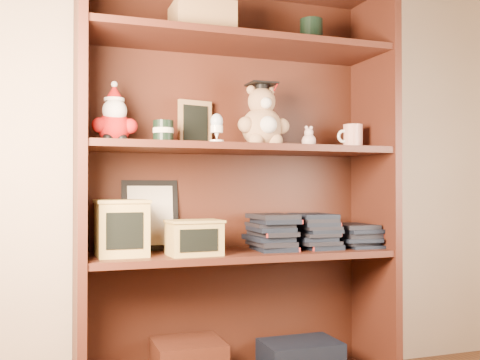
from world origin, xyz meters
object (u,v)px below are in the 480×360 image
at_px(grad_teddy_bear, 262,121).
at_px(treats_box, 121,228).
at_px(teacher_mug, 352,137).
at_px(bookcase, 235,191).

distance_m(grad_teddy_bear, treats_box, 0.66).
bearing_deg(grad_teddy_bear, teacher_mug, 1.10).
height_order(bookcase, teacher_mug, bookcase).
height_order(teacher_mug, treats_box, teacher_mug).
height_order(bookcase, grad_teddy_bear, bookcase).
xyz_separation_m(grad_teddy_bear, treats_box, (-0.53, 0.01, -0.39)).
xyz_separation_m(grad_teddy_bear, teacher_mug, (0.40, 0.01, -0.05)).
distance_m(teacher_mug, treats_box, 0.99).
bearing_deg(teacher_mug, treats_box, -179.95).
height_order(grad_teddy_bear, teacher_mug, grad_teddy_bear).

